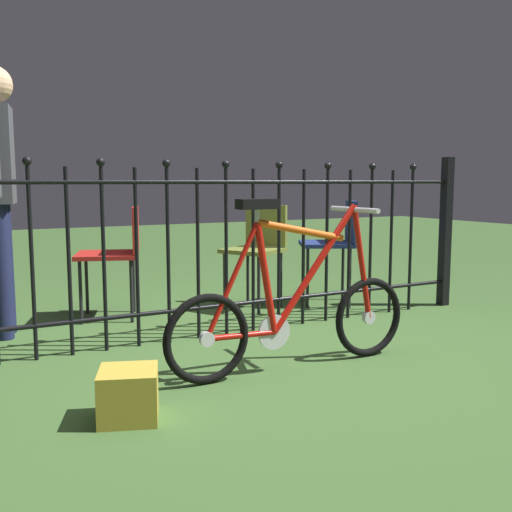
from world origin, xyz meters
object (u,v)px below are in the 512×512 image
chair_red (118,248)px  display_crate (129,394)px  chair_olive (258,244)px  chair_navy (336,239)px  bicycle (293,310)px

chair_red → display_crate: chair_red is taller
chair_olive → chair_navy: bearing=-18.1°
chair_red → chair_navy: bearing=-11.6°
chair_navy → bicycle: bearing=-133.2°
display_crate → chair_navy: bearing=35.1°
chair_navy → chair_olive: bearing=161.9°
chair_olive → chair_navy: (0.59, -0.19, 0.03)m
bicycle → chair_navy: size_ratio=1.73×
chair_red → bicycle: bearing=-73.4°
chair_olive → chair_navy: chair_navy is taller
chair_olive → chair_navy: size_ratio=0.96×
chair_red → chair_navy: chair_navy is taller
chair_navy → display_crate: size_ratio=3.48×
chair_red → display_crate: size_ratio=3.37×
bicycle → chair_olive: bearing=68.1°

